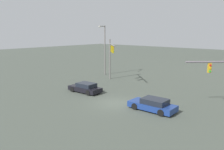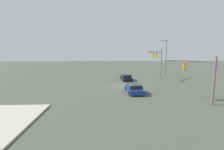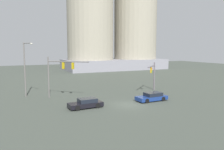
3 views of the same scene
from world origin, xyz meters
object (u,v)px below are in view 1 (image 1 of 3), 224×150
object	(u,v)px
traffic_signal_opposite_side	(111,53)
sedan_car_approaching	(153,105)
sedan_car_waiting_far	(85,88)
streetlamp_curved_arm	(104,47)

from	to	relation	value
traffic_signal_opposite_side	sedan_car_approaching	size ratio (longest dim) A/B	1.36
sedan_car_waiting_far	streetlamp_curved_arm	bearing A→B (deg)	-61.34
sedan_car_approaching	sedan_car_waiting_far	xyz separation A→B (m)	(-9.83, 0.26, -0.00)
streetlamp_curved_arm	sedan_car_waiting_far	distance (m)	12.65
traffic_signal_opposite_side	streetlamp_curved_arm	distance (m)	5.51
sedan_car_approaching	streetlamp_curved_arm	bearing A→B (deg)	-34.49
sedan_car_waiting_far	sedan_car_approaching	bearing A→B (deg)	175.36
traffic_signal_opposite_side	sedan_car_approaching	bearing A→B (deg)	10.93
sedan_car_waiting_far	traffic_signal_opposite_side	bearing A→B (deg)	-78.15
streetlamp_curved_arm	sedan_car_approaching	size ratio (longest dim) A/B	1.83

